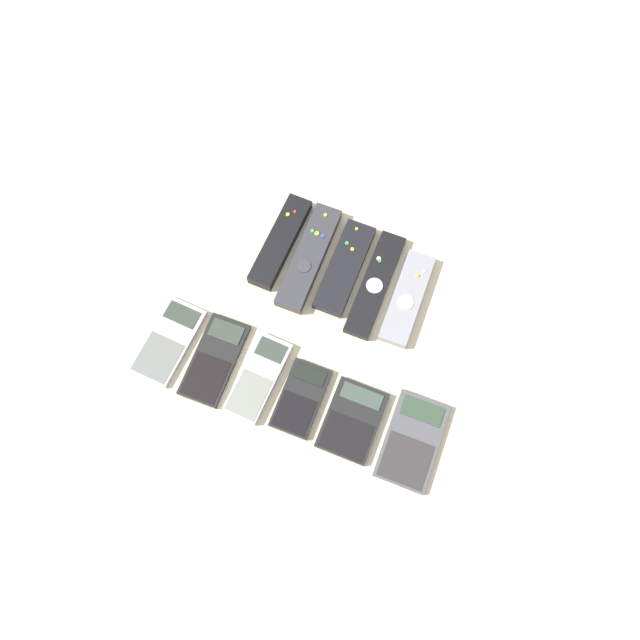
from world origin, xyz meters
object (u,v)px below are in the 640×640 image
calculator_5 (412,441)px  remote_2 (344,267)px  remote_4 (407,298)px  calculator_0 (168,341)px  remote_3 (375,284)px  calculator_3 (301,398)px  remote_0 (280,242)px  calculator_2 (258,377)px  calculator_1 (215,360)px  calculator_4 (352,420)px  remote_1 (309,257)px

calculator_5 → remote_2: bearing=130.1°
remote_4 → calculator_0: 0.42m
remote_2 → remote_3: 0.06m
remote_4 → calculator_3: (-0.10, -0.23, -0.00)m
remote_0 → calculator_5: (0.34, -0.24, -0.01)m
calculator_0 → remote_2: bearing=49.0°
remote_3 → calculator_2: bearing=-118.5°
remote_3 → calculator_5: remote_3 is taller
remote_3 → calculator_0: 0.37m
remote_2 → calculator_1: (-0.14, -0.24, -0.00)m
remote_3 → calculator_4: (0.05, -0.24, -0.00)m
calculator_5 → calculator_0: bearing=178.4°
remote_2 → calculator_2: 0.25m
remote_3 → calculator_0: bearing=-142.4°
remote_0 → calculator_5: remote_0 is taller
calculator_2 → remote_2: bearing=78.1°
remote_1 → calculator_0: (-0.16, -0.23, -0.01)m
remote_2 → remote_4: size_ratio=1.02×
remote_3 → calculator_5: bearing=-57.6°
calculator_0 → calculator_2: 0.17m
remote_0 → remote_1: 0.06m
remote_1 → calculator_4: remote_1 is taller
calculator_0 → calculator_5: 0.44m
remote_1 → remote_2: size_ratio=1.15×
remote_0 → calculator_0: bearing=-111.8°
remote_4 → calculator_1: 0.35m
remote_2 → calculator_4: (0.12, -0.24, -0.00)m
remote_0 → remote_4: (0.25, -0.01, -0.00)m
calculator_0 → calculator_1: 0.09m
calculator_2 → calculator_5: bearing=1.7°
calculator_3 → calculator_4: (0.09, -0.00, 0.00)m
calculator_4 → remote_2: bearing=113.9°
remote_2 → calculator_3: bearing=-86.0°
remote_4 → calculator_2: size_ratio=1.19×
calculator_1 → calculator_3: same height
calculator_4 → calculator_5: 0.10m
calculator_2 → calculator_3: calculator_2 is taller
calculator_2 → calculator_5: 0.27m
remote_1 → remote_3: (0.13, 0.00, -0.00)m
calculator_1 → calculator_2: calculator_2 is taller
remote_1 → calculator_0: 0.28m
calculator_3 → calculator_0: bearing=177.5°
remote_1 → remote_3: remote_1 is taller
remote_2 → calculator_1: 0.28m
remote_0 → calculator_3: (0.15, -0.24, -0.01)m
remote_2 → remote_0: bearing=178.3°
remote_1 → remote_2: 0.06m
remote_0 → calculator_3: remote_0 is taller
calculator_0 → calculator_3: (0.25, -0.00, 0.00)m
calculator_2 → calculator_5: calculator_2 is taller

